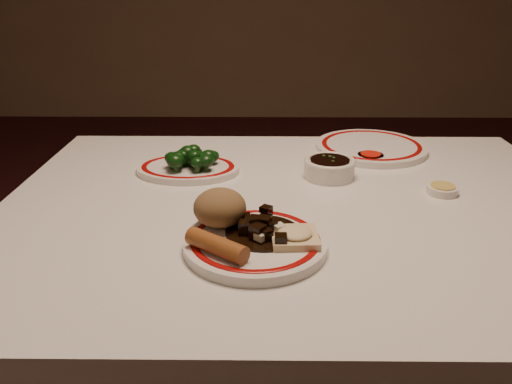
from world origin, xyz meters
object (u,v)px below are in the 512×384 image
object	(u,v)px
dining_table	(297,242)
broccoli_pile	(190,156)
soy_bowl	(329,168)
rice_mound	(220,208)
stirfry_heap	(262,229)
spring_roll	(217,245)
fried_wonton	(295,235)
broccoli_plate	(188,168)
main_plate	(255,242)

from	to	relation	value
dining_table	broccoli_pile	world-z (taller)	broccoli_pile
dining_table	soy_bowl	size ratio (longest dim) A/B	10.59
dining_table	rice_mound	xyz separation A→B (m)	(-0.15, -0.13, 0.14)
stirfry_heap	broccoli_pile	xyz separation A→B (m)	(-0.16, 0.34, 0.01)
spring_roll	stirfry_heap	xyz separation A→B (m)	(0.07, 0.06, -0.00)
fried_wonton	soy_bowl	bearing A→B (deg)	73.48
spring_roll	rice_mound	bearing A→B (deg)	38.27
rice_mound	broccoli_plate	size ratio (longest dim) A/B	0.37
main_plate	broccoli_pile	bearing A→B (deg)	113.55
dining_table	stirfry_heap	bearing A→B (deg)	-113.78
rice_mound	broccoli_pile	distance (m)	0.31
rice_mound	broccoli_pile	xyz separation A→B (m)	(-0.09, 0.30, -0.01)
dining_table	fried_wonton	xyz separation A→B (m)	(-0.02, -0.19, 0.12)
fried_wonton	stirfry_heap	world-z (taller)	stirfry_heap
stirfry_heap	broccoli_plate	world-z (taller)	stirfry_heap
broccoli_plate	rice_mound	bearing A→B (deg)	-71.97
main_plate	spring_roll	size ratio (longest dim) A/B	2.47
main_plate	fried_wonton	size ratio (longest dim) A/B	3.41
stirfry_heap	main_plate	bearing A→B (deg)	-126.41
broccoli_plate	broccoli_pile	xyz separation A→B (m)	(0.01, -0.00, 0.03)
rice_mound	fried_wonton	bearing A→B (deg)	-23.71
rice_mound	spring_roll	world-z (taller)	rice_mound
main_plate	soy_bowl	bearing A→B (deg)	63.30
stirfry_heap	soy_bowl	size ratio (longest dim) A/B	1.13
main_plate	broccoli_pile	xyz separation A→B (m)	(-0.15, 0.35, 0.03)
fried_wonton	stirfry_heap	bearing A→B (deg)	159.21
fried_wonton	broccoli_pile	distance (m)	0.42
fried_wonton	broccoli_plate	size ratio (longest dim) A/B	0.32
fried_wonton	broccoli_pile	size ratio (longest dim) A/B	0.65
broccoli_pile	main_plate	bearing A→B (deg)	-66.45
broccoli_pile	soy_bowl	size ratio (longest dim) A/B	1.08
fried_wonton	soy_bowl	world-z (taller)	soy_bowl
spring_roll	broccoli_plate	xyz separation A→B (m)	(-0.10, 0.40, -0.02)
stirfry_heap	broccoli_plate	xyz separation A→B (m)	(-0.17, 0.34, -0.02)
fried_wonton	soy_bowl	distance (m)	0.34
dining_table	spring_roll	distance (m)	0.30
stirfry_heap	broccoli_pile	distance (m)	0.37
rice_mound	broccoli_plate	world-z (taller)	rice_mound
rice_mound	stirfry_heap	world-z (taller)	rice_mound
soy_bowl	rice_mound	bearing A→B (deg)	-129.25
rice_mound	spring_roll	xyz separation A→B (m)	(0.00, -0.10, -0.02)
soy_bowl	broccoli_pile	bearing A→B (deg)	175.34
main_plate	rice_mound	bearing A→B (deg)	141.43
main_plate	soy_bowl	distance (m)	0.36
soy_bowl	stirfry_heap	bearing A→B (deg)	-116.21
spring_roll	fried_wonton	bearing A→B (deg)	-33.65
soy_bowl	dining_table	bearing A→B (deg)	-119.02
spring_roll	stirfry_heap	world-z (taller)	stirfry_heap
stirfry_heap	rice_mound	bearing A→B (deg)	154.16
spring_roll	soy_bowl	xyz separation A→B (m)	(0.22, 0.37, -0.01)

